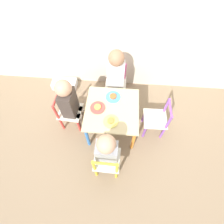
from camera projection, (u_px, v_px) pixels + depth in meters
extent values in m
plane|color=#8C755B|center=(112.00, 127.00, 2.22)|extent=(6.00, 6.00, 0.00)
cube|color=beige|center=(112.00, 109.00, 1.87)|extent=(0.57, 0.57, 0.02)
cylinder|color=#387AD1|center=(87.00, 137.00, 1.93)|extent=(0.04, 0.04, 0.41)
cylinder|color=orange|center=(133.00, 141.00, 1.91)|extent=(0.04, 0.04, 0.41)
cylinder|color=teal|center=(94.00, 100.00, 2.19)|extent=(0.04, 0.04, 0.41)
cylinder|color=green|center=(134.00, 103.00, 2.17)|extent=(0.04, 0.04, 0.41)
cube|color=silver|center=(107.00, 159.00, 1.75)|extent=(0.27, 0.27, 0.02)
cylinder|color=yellow|center=(118.00, 154.00, 1.91)|extent=(0.03, 0.03, 0.25)
cylinder|color=yellow|center=(99.00, 152.00, 1.92)|extent=(0.03, 0.03, 0.25)
cylinder|color=yellow|center=(116.00, 174.00, 1.80)|extent=(0.03, 0.03, 0.25)
cylinder|color=yellow|center=(96.00, 172.00, 1.81)|extent=(0.03, 0.03, 0.25)
cylinder|color=yellow|center=(117.00, 168.00, 1.59)|extent=(0.03, 0.03, 0.26)
cylinder|color=yellow|center=(94.00, 166.00, 1.60)|extent=(0.03, 0.03, 0.26)
cylinder|color=yellow|center=(105.00, 164.00, 1.49)|extent=(0.21, 0.03, 0.02)
cube|color=silver|center=(116.00, 84.00, 2.26)|extent=(0.27, 0.27, 0.02)
cylinder|color=#E5599E|center=(107.00, 96.00, 2.32)|extent=(0.03, 0.03, 0.25)
cylinder|color=#E5599E|center=(123.00, 97.00, 2.31)|extent=(0.03, 0.03, 0.25)
cylinder|color=#E5599E|center=(109.00, 84.00, 2.43)|extent=(0.03, 0.03, 0.25)
cylinder|color=#E5599E|center=(124.00, 85.00, 2.42)|extent=(0.03, 0.03, 0.25)
cylinder|color=#E5599E|center=(108.00, 70.00, 2.21)|extent=(0.03, 0.03, 0.26)
cylinder|color=#E5599E|center=(125.00, 72.00, 2.20)|extent=(0.03, 0.03, 0.26)
cylinder|color=#E5599E|center=(117.00, 64.00, 2.11)|extent=(0.21, 0.03, 0.02)
cube|color=silver|center=(70.00, 111.00, 2.04)|extent=(0.28, 0.28, 0.02)
cylinder|color=#DB3D38|center=(79.00, 126.00, 2.09)|extent=(0.03, 0.03, 0.25)
cylinder|color=#DB3D38|center=(83.00, 111.00, 2.20)|extent=(0.03, 0.03, 0.25)
cylinder|color=#DB3D38|center=(62.00, 123.00, 2.11)|extent=(0.03, 0.03, 0.25)
cylinder|color=#DB3D38|center=(67.00, 109.00, 2.21)|extent=(0.03, 0.03, 0.25)
cylinder|color=#DB3D38|center=(56.00, 113.00, 1.89)|extent=(0.03, 0.03, 0.26)
cylinder|color=#DB3D38|center=(62.00, 97.00, 2.00)|extent=(0.03, 0.03, 0.26)
cylinder|color=#DB3D38|center=(56.00, 99.00, 1.85)|extent=(0.04, 0.21, 0.02)
cube|color=silver|center=(155.00, 119.00, 1.99)|extent=(0.27, 0.27, 0.02)
cylinder|color=#8E51BC|center=(144.00, 116.00, 2.16)|extent=(0.03, 0.03, 0.25)
cylinder|color=#8E51BC|center=(144.00, 132.00, 2.05)|extent=(0.03, 0.03, 0.25)
cylinder|color=#8E51BC|center=(161.00, 117.00, 2.15)|extent=(0.03, 0.03, 0.25)
cylinder|color=#8E51BC|center=(163.00, 133.00, 2.04)|extent=(0.03, 0.03, 0.25)
cylinder|color=#8E51BC|center=(166.00, 106.00, 1.94)|extent=(0.03, 0.03, 0.26)
cylinder|color=#8E51BC|center=(169.00, 123.00, 1.83)|extent=(0.03, 0.03, 0.26)
cylinder|color=#8E51BC|center=(170.00, 108.00, 1.78)|extent=(0.03, 0.21, 0.02)
cylinder|color=#4C608E|center=(113.00, 152.00, 1.91)|extent=(0.07, 0.07, 0.27)
cylinder|color=#4C608E|center=(104.00, 151.00, 1.92)|extent=(0.07, 0.07, 0.27)
cube|color=#999EA8|center=(107.00, 152.00, 1.63)|extent=(0.20, 0.14, 0.29)
sphere|color=tan|center=(106.00, 144.00, 1.44)|extent=(0.17, 0.17, 0.17)
cylinder|color=#38383D|center=(111.00, 97.00, 2.30)|extent=(0.07, 0.07, 0.27)
cylinder|color=#38383D|center=(119.00, 97.00, 2.30)|extent=(0.07, 0.07, 0.27)
cube|color=silver|center=(116.00, 75.00, 2.09)|extent=(0.20, 0.14, 0.36)
sphere|color=#A37556|center=(116.00, 58.00, 1.87)|extent=(0.18, 0.18, 0.18)
cylinder|color=#7A6B5B|center=(81.00, 121.00, 2.11)|extent=(0.07, 0.07, 0.27)
cylinder|color=#7A6B5B|center=(83.00, 114.00, 2.16)|extent=(0.07, 0.07, 0.27)
cube|color=#423833|center=(69.00, 103.00, 1.88)|extent=(0.15, 0.21, 0.35)
sphere|color=tan|center=(63.00, 88.00, 1.67)|extent=(0.17, 0.17, 0.17)
cylinder|color=#EADB66|center=(111.00, 121.00, 1.77)|extent=(0.15, 0.15, 0.01)
cylinder|color=#D6843D|center=(111.00, 121.00, 1.76)|extent=(0.07, 0.07, 0.02)
cylinder|color=#4C9EE0|center=(113.00, 97.00, 1.93)|extent=(0.17, 0.17, 0.01)
cylinder|color=#CC6633|center=(113.00, 96.00, 1.92)|extent=(0.07, 0.07, 0.02)
cylinder|color=#E54C47|center=(98.00, 108.00, 1.86)|extent=(0.16, 0.16, 0.01)
cylinder|color=gold|center=(98.00, 107.00, 1.85)|extent=(0.07, 0.07, 0.02)
cube|color=silver|center=(65.00, 84.00, 2.52)|extent=(0.34, 0.18, 0.11)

